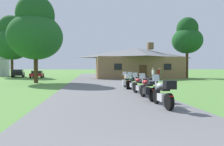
{
  "coord_description": "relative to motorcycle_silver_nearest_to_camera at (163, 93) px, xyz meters",
  "views": [
    {
      "loc": [
        -1.05,
        -1.39,
        1.64
      ],
      "look_at": [
        1.69,
        23.12,
        1.06
      ],
      "focal_mm": 32.91,
      "sensor_mm": 36.0,
      "label": 1
    }
  ],
  "objects": [
    {
      "name": "motorcycle_green_fourth_in_row",
      "position": [
        0.09,
        6.23,
        0.0
      ],
      "size": [
        0.66,
        2.08,
        1.3
      ],
      "rotation": [
        0.0,
        0.0,
        0.04
      ],
      "color": "black",
      "rests_on": "asphalt_driveway"
    },
    {
      "name": "asphalt_driveway",
      "position": [
        -1.93,
        11.44,
        -0.59
      ],
      "size": [
        6.4,
        80.0,
        0.06
      ],
      "primitive_type": "cube",
      "color": "slate",
      "rests_on": "ground"
    },
    {
      "name": "metal_silo_distant",
      "position": [
        -21.18,
        36.93,
        3.26
      ],
      "size": [
        3.35,
        3.35,
        7.74
      ],
      "color": "#B2B7BC",
      "rests_on": "ground"
    },
    {
      "name": "parked_black_suv_far_left",
      "position": [
        -15.85,
        31.15,
        0.16
      ],
      "size": [
        2.8,
        4.89,
        1.4
      ],
      "rotation": [
        0.0,
        0.0,
        0.22
      ],
      "color": "black",
      "rests_on": "ground"
    },
    {
      "name": "bystander_red_shirt_beside_signpost",
      "position": [
        6.08,
        18.05,
        0.31
      ],
      "size": [
        0.23,
        0.55,
        1.67
      ],
      "rotation": [
        0.0,
        0.0,
        4.74
      ],
      "color": "navy",
      "rests_on": "ground"
    },
    {
      "name": "tree_left_far",
      "position": [
        -16.71,
        30.56,
        6.12
      ],
      "size": [
        6.55,
        6.55,
        11.04
      ],
      "color": "#422D19",
      "rests_on": "ground"
    },
    {
      "name": "parked_red_sedan_far_left",
      "position": [
        -11.74,
        27.93,
        0.02
      ],
      "size": [
        2.25,
        4.36,
        1.2
      ],
      "rotation": [
        0.0,
        0.0,
        0.1
      ],
      "color": "maroon",
      "rests_on": "ground"
    },
    {
      "name": "bystander_olive_shirt_by_tree",
      "position": [
        6.42,
        18.45,
        0.33
      ],
      "size": [
        0.45,
        0.4,
        1.69
      ],
      "rotation": [
        0.0,
        0.0,
        0.68
      ],
      "color": "#75664C",
      "rests_on": "ground"
    },
    {
      "name": "motorcycle_silver_nearest_to_camera",
      "position": [
        0.0,
        0.0,
        0.0
      ],
      "size": [
        0.66,
        2.08,
        1.3
      ],
      "rotation": [
        0.0,
        0.0,
        0.01
      ],
      "color": "black",
      "rests_on": "asphalt_driveway"
    },
    {
      "name": "motorcycle_red_second_in_row",
      "position": [
        0.01,
        2.11,
        -0.01
      ],
      "size": [
        0.77,
        2.08,
        1.3
      ],
      "rotation": [
        0.0,
        0.0,
        0.05
      ],
      "color": "black",
      "rests_on": "asphalt_driveway"
    },
    {
      "name": "tree_right_of_lodge",
      "position": [
        13.26,
        24.67,
        6.17
      ],
      "size": [
        4.98,
        4.98,
        10.07
      ],
      "color": "#422D19",
      "rests_on": "ground"
    },
    {
      "name": "motorcycle_red_third_in_row",
      "position": [
        0.05,
        4.04,
        0.0
      ],
      "size": [
        0.69,
        2.08,
        1.3
      ],
      "rotation": [
        0.0,
        0.0,
        0.1
      ],
      "color": "black",
      "rests_on": "asphalt_driveway"
    },
    {
      "name": "stone_lodge",
      "position": [
        4.82,
        25.4,
        1.95
      ],
      "size": [
        13.93,
        9.07,
        5.89
      ],
      "color": "brown",
      "rests_on": "ground"
    },
    {
      "name": "bystander_white_shirt_near_lodge",
      "position": [
        5.19,
        17.61,
        0.33
      ],
      "size": [
        0.24,
        0.55,
        1.69
      ],
      "rotation": [
        0.0,
        0.0,
        4.77
      ],
      "color": "black",
      "rests_on": "ground"
    },
    {
      "name": "motorcycle_orange_farthest_in_row",
      "position": [
        -0.06,
        7.84,
        -0.01
      ],
      "size": [
        0.73,
        2.08,
        1.3
      ],
      "rotation": [
        0.0,
        0.0,
        -0.02
      ],
      "color": "black",
      "rests_on": "asphalt_driveway"
    },
    {
      "name": "ground_plane",
      "position": [
        -1.93,
        13.44,
        -0.62
      ],
      "size": [
        500.0,
        500.0,
        0.0
      ],
      "primitive_type": "plane",
      "color": "#56893D"
    },
    {
      "name": "tree_left_near",
      "position": [
        -8.83,
        15.5,
        5.18
      ],
      "size": [
        5.9,
        5.9,
        9.67
      ],
      "color": "#422D19",
      "rests_on": "ground"
    }
  ]
}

